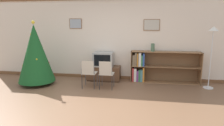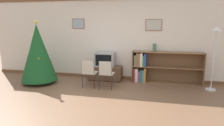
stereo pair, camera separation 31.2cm
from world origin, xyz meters
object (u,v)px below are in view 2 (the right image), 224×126
(christmas_tree, at_px, (38,53))
(folding_chair_right, at_px, (106,73))
(vase, at_px, (154,48))
(standing_lamp, at_px, (215,42))
(bookshelf, at_px, (154,67))
(television, at_px, (105,59))
(tv_console, at_px, (105,73))
(folding_chair_left, at_px, (89,72))

(christmas_tree, bearing_deg, folding_chair_right, -3.34)
(vase, xyz_separation_m, standing_lamp, (1.61, -0.38, 0.24))
(christmas_tree, relative_size, bookshelf, 0.91)
(television, bearing_deg, christmas_tree, -158.95)
(standing_lamp, bearing_deg, folding_chair_right, -169.38)
(vase, bearing_deg, tv_console, -178.35)
(folding_chair_right, height_order, bookshelf, bookshelf)
(folding_chair_left, height_order, standing_lamp, standing_lamp)
(christmas_tree, xyz_separation_m, standing_lamp, (5.11, 0.42, 0.40))
(television, xyz_separation_m, vase, (1.56, 0.05, 0.41))
(christmas_tree, bearing_deg, folding_chair_left, -4.35)
(television, bearing_deg, tv_console, 90.00)
(folding_chair_right, xyz_separation_m, bookshelf, (1.32, 0.96, 0.02))
(television, bearing_deg, bookshelf, 2.89)
(vase, bearing_deg, television, -178.25)
(television, distance_m, folding_chair_left, 0.94)
(television, relative_size, bookshelf, 0.30)
(standing_lamp, bearing_deg, tv_console, 173.97)
(folding_chair_right, bearing_deg, standing_lamp, 10.62)
(tv_console, relative_size, standing_lamp, 0.61)
(christmas_tree, relative_size, folding_chair_right, 2.36)
(christmas_tree, relative_size, tv_console, 1.78)
(christmas_tree, height_order, tv_console, christmas_tree)
(folding_chair_left, distance_m, standing_lamp, 3.58)
(television, relative_size, vase, 2.56)
(folding_chair_left, distance_m, vase, 2.14)
(television, height_order, folding_chair_left, television)
(television, xyz_separation_m, standing_lamp, (3.17, -0.33, 0.65))
(christmas_tree, xyz_separation_m, television, (1.95, 0.75, -0.25))
(tv_console, bearing_deg, standing_lamp, -6.03)
(folding_chair_right, distance_m, standing_lamp, 3.09)
(bookshelf, relative_size, standing_lamp, 1.21)
(tv_console, relative_size, folding_chair_left, 1.32)
(vase, relative_size, standing_lamp, 0.14)
(tv_console, bearing_deg, folding_chair_right, -73.82)
(tv_console, height_order, folding_chair_right, folding_chair_right)
(folding_chair_left, bearing_deg, bookshelf, 27.59)
(television, xyz_separation_m, folding_chair_left, (-0.26, -0.88, -0.23))
(television, relative_size, folding_chair_left, 0.78)
(folding_chair_left, bearing_deg, christmas_tree, 175.65)
(folding_chair_left, relative_size, bookshelf, 0.38)
(folding_chair_right, distance_m, bookshelf, 1.63)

